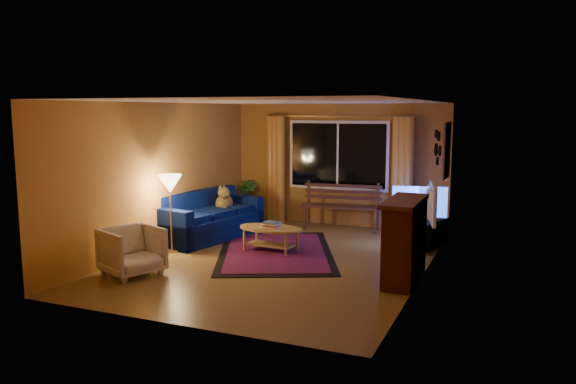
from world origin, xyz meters
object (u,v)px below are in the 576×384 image
at_px(floor_lamp, 171,214).
at_px(armchair, 132,249).
at_px(bench, 341,218).
at_px(coffee_table, 271,239).
at_px(tv_console, 424,235).
at_px(sofa, 209,216).

bearing_deg(floor_lamp, armchair, -80.15).
relative_size(bench, coffee_table, 1.37).
distance_m(coffee_table, tv_console, 2.66).
bearing_deg(bench, tv_console, -33.74).
distance_m(floor_lamp, tv_console, 4.35).
distance_m(armchair, tv_console, 4.89).
bearing_deg(floor_lamp, sofa, 86.40).
bearing_deg(sofa, bench, 51.87).
height_order(armchair, coffee_table, armchair).
bearing_deg(armchair, sofa, 26.34).
xyz_separation_m(floor_lamp, tv_console, (3.88, 1.92, -0.41)).
relative_size(floor_lamp, coffee_table, 1.13).
height_order(sofa, tv_console, sofa).
distance_m(bench, tv_console, 2.00).
bearing_deg(coffee_table, bench, 75.15).
xyz_separation_m(sofa, coffee_table, (1.45, -0.44, -0.22)).
xyz_separation_m(bench, sofa, (-2.02, -1.70, 0.20)).
xyz_separation_m(sofa, floor_lamp, (-0.07, -1.12, 0.21)).
relative_size(sofa, floor_lamp, 1.66).
distance_m(floor_lamp, coffee_table, 1.72).
xyz_separation_m(bench, floor_lamp, (-2.09, -2.83, 0.41)).
bearing_deg(tv_console, bench, 170.44).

